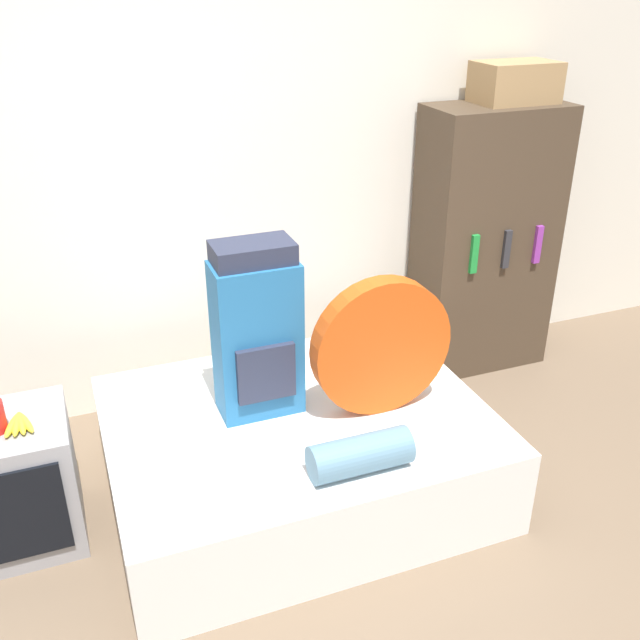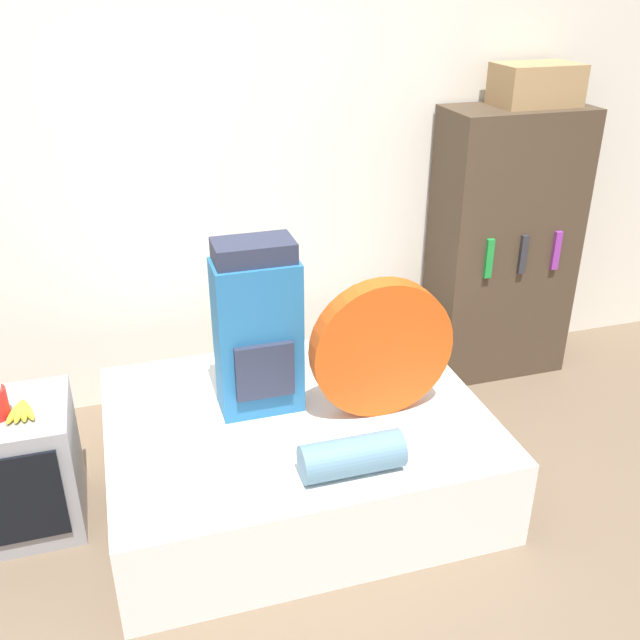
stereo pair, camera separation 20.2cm
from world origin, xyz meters
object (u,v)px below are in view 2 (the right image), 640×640
(tent_bag, at_px, (381,348))
(bookshelf, at_px, (503,246))
(cardboard_box, at_px, (536,84))
(backpack, at_px, (258,330))
(television, at_px, (17,468))
(sleeping_roll, at_px, (352,456))

(tent_bag, relative_size, bookshelf, 0.41)
(bookshelf, relative_size, cardboard_box, 3.60)
(bookshelf, bearing_deg, backpack, -156.79)
(backpack, distance_m, television, 1.19)
(backpack, bearing_deg, tent_bag, -20.69)
(television, bearing_deg, tent_bag, -7.58)
(sleeping_roll, bearing_deg, backpack, 112.85)
(tent_bag, xyz_separation_m, television, (-1.58, 0.21, -0.45))
(backpack, bearing_deg, bookshelf, 23.21)
(tent_bag, xyz_separation_m, sleeping_roll, (-0.26, -0.38, -0.24))
(sleeping_roll, xyz_separation_m, cardboard_box, (1.44, 1.28, 1.17))
(tent_bag, height_order, sleeping_roll, tent_bag)
(backpack, distance_m, tent_bag, 0.54)
(sleeping_roll, bearing_deg, television, 155.71)
(television, xyz_separation_m, cardboard_box, (2.76, 0.68, 1.38))
(tent_bag, relative_size, sleeping_roll, 1.54)
(sleeping_roll, bearing_deg, bookshelf, 42.98)
(sleeping_roll, distance_m, bookshelf, 1.86)
(sleeping_roll, xyz_separation_m, bookshelf, (1.35, 1.26, 0.28))
(television, relative_size, cardboard_box, 1.34)
(backpack, distance_m, cardboard_box, 2.01)
(tent_bag, distance_m, cardboard_box, 1.74)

